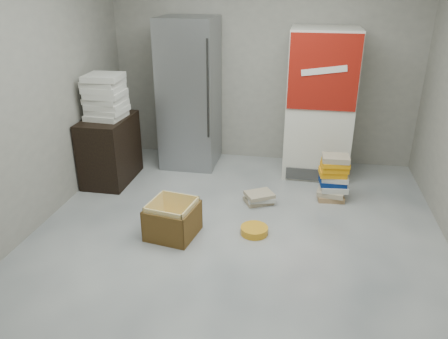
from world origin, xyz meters
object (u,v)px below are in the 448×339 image
cardboard_box (173,221)px  wood_shelf (110,150)px  steel_fridge (190,94)px  coke_cooler (320,104)px  phonebook_stack_main (333,178)px

cardboard_box → wood_shelf: bearing=144.8°
steel_fridge → coke_cooler: (1.65, -0.01, -0.05)m
coke_cooler → wood_shelf: size_ratio=2.25×
wood_shelf → phonebook_stack_main: (2.67, -0.05, -0.13)m
coke_cooler → cardboard_box: (-1.36, -1.83, -0.76)m
steel_fridge → cardboard_box: steel_fridge is taller
wood_shelf → cardboard_box: bearing=-44.8°
coke_cooler → cardboard_box: 2.41m
steel_fridge → coke_cooler: bearing=-0.2°
coke_cooler → cardboard_box: bearing=-126.7°
wood_shelf → phonebook_stack_main: bearing=-1.0°
phonebook_stack_main → cardboard_box: size_ratio=1.05×
steel_fridge → phonebook_stack_main: (1.84, -0.78, -0.68)m
wood_shelf → cardboard_box: wood_shelf is taller
coke_cooler → phonebook_stack_main: bearing=-76.0°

